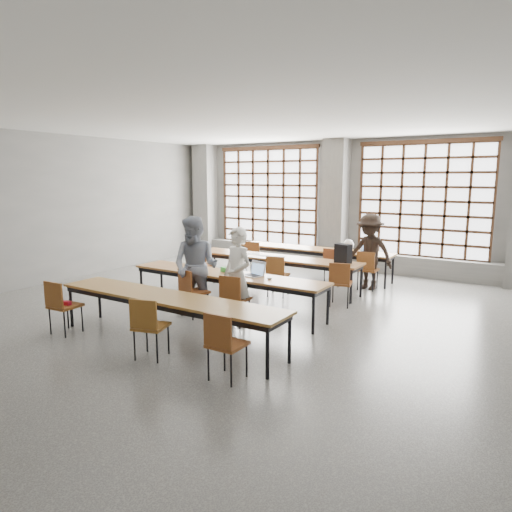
{
  "coord_description": "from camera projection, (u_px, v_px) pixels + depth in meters",
  "views": [
    {
      "loc": [
        4.82,
        -6.5,
        2.48
      ],
      "look_at": [
        0.48,
        0.4,
        1.07
      ],
      "focal_mm": 32.0,
      "sensor_mm": 36.0,
      "label": 1
    }
  ],
  "objects": [
    {
      "name": "floor",
      "position": [
        222.0,
        314.0,
        8.37
      ],
      "size": [
        11.0,
        11.0,
        0.0
      ],
      "primitive_type": "plane",
      "color": "#4C4C4A",
      "rests_on": "ground"
    },
    {
      "name": "ceiling",
      "position": [
        220.0,
        117.0,
        7.78
      ],
      "size": [
        11.0,
        11.0,
        0.0
      ],
      "primitive_type": "plane",
      "rotation": [
        3.14,
        0.0,
        0.0
      ],
      "color": "silver",
      "rests_on": "floor"
    },
    {
      "name": "wall_back",
      "position": [
        339.0,
        204.0,
        12.66
      ],
      "size": [
        10.0,
        0.0,
        10.0
      ],
      "primitive_type": "plane",
      "rotation": [
        1.57,
        0.0,
        0.0
      ],
      "color": "#5A5A58",
      "rests_on": "floor"
    },
    {
      "name": "wall_left",
      "position": [
        50.0,
        209.0,
        10.7
      ],
      "size": [
        0.0,
        11.0,
        11.0
      ],
      "primitive_type": "plane",
      "rotation": [
        1.57,
        0.0,
        1.57
      ],
      "color": "#5A5A58",
      "rests_on": "floor"
    },
    {
      "name": "column_left",
      "position": [
        205.0,
        200.0,
        14.79
      ],
      "size": [
        0.6,
        0.55,
        3.5
      ],
      "primitive_type": "cube",
      "color": "#595957",
      "rests_on": "floor"
    },
    {
      "name": "column_mid",
      "position": [
        335.0,
        205.0,
        12.43
      ],
      "size": [
        0.6,
        0.55,
        3.5
      ],
      "primitive_type": "cube",
      "color": "#595957",
      "rests_on": "floor"
    },
    {
      "name": "window_left",
      "position": [
        268.0,
        197.0,
        13.75
      ],
      "size": [
        3.32,
        0.12,
        3.0
      ],
      "color": "white",
      "rests_on": "wall_back"
    },
    {
      "name": "window_right",
      "position": [
        423.0,
        201.0,
        11.39
      ],
      "size": [
        3.32,
        0.12,
        3.0
      ],
      "color": "white",
      "rests_on": "wall_back"
    },
    {
      "name": "sill_ledge",
      "position": [
        335.0,
        258.0,
        12.75
      ],
      "size": [
        9.8,
        0.35,
        0.5
      ],
      "primitive_type": "cube",
      "color": "#595957",
      "rests_on": "floor"
    },
    {
      "name": "desk_row_a",
      "position": [
        313.0,
        251.0,
        11.43
      ],
      "size": [
        4.0,
        0.7,
        0.73
      ],
      "color": "brown",
      "rests_on": "floor"
    },
    {
      "name": "desk_row_b",
      "position": [
        275.0,
        259.0,
        10.25
      ],
      "size": [
        4.0,
        0.7,
        0.73
      ],
      "color": "brown",
      "rests_on": "floor"
    },
    {
      "name": "desk_row_c",
      "position": [
        226.0,
        277.0,
        8.46
      ],
      "size": [
        4.0,
        0.7,
        0.73
      ],
      "color": "brown",
      "rests_on": "floor"
    },
    {
      "name": "desk_row_d",
      "position": [
        167.0,
        300.0,
        6.83
      ],
      "size": [
        4.0,
        0.7,
        0.73
      ],
      "color": "brown",
      "rests_on": "floor"
    },
    {
      "name": "chair_back_left",
      "position": [
        254.0,
        254.0,
        11.66
      ],
      "size": [
        0.5,
        0.5,
        0.88
      ],
      "color": "brown",
      "rests_on": "floor"
    },
    {
      "name": "chair_back_mid",
      "position": [
        333.0,
        263.0,
        10.51
      ],
      "size": [
        0.42,
        0.43,
        0.88
      ],
      "color": "brown",
      "rests_on": "floor"
    },
    {
      "name": "chair_back_right",
      "position": [
        367.0,
        266.0,
        10.09
      ],
      "size": [
        0.43,
        0.44,
        0.88
      ],
      "color": "brown",
      "rests_on": "floor"
    },
    {
      "name": "chair_mid_left",
      "position": [
        202.0,
        262.0,
        10.58
      ],
      "size": [
        0.47,
        0.47,
        0.88
      ],
      "color": "brown",
      "rests_on": "floor"
    },
    {
      "name": "chair_mid_centre",
      "position": [
        277.0,
        272.0,
        9.53
      ],
      "size": [
        0.49,
        0.5,
        0.88
      ],
      "color": "brown",
      "rests_on": "floor"
    },
    {
      "name": "chair_mid_right",
      "position": [
        340.0,
        280.0,
        8.79
      ],
      "size": [
        0.51,
        0.51,
        0.88
      ],
      "color": "brown",
      "rests_on": "floor"
    },
    {
      "name": "chair_front_left",
      "position": [
        191.0,
        288.0,
        8.12
      ],
      "size": [
        0.51,
        0.52,
        0.88
      ],
      "color": "brown",
      "rests_on": "floor"
    },
    {
      "name": "chair_front_right",
      "position": [
        233.0,
        295.0,
        7.63
      ],
      "size": [
        0.46,
        0.46,
        0.88
      ],
      "color": "brown",
      "rests_on": "floor"
    },
    {
      "name": "chair_near_left",
      "position": [
        61.0,
        302.0,
        7.22
      ],
      "size": [
        0.45,
        0.45,
        0.88
      ],
      "color": "brown",
      "rests_on": "floor"
    },
    {
      "name": "chair_near_mid",
      "position": [
        148.0,
        322.0,
        6.21
      ],
      "size": [
        0.52,
        0.52,
        0.88
      ],
      "color": "brown",
      "rests_on": "floor"
    },
    {
      "name": "chair_near_right",
      "position": [
        224.0,
        340.0,
        5.54
      ],
      "size": [
        0.42,
        0.43,
        0.88
      ],
      "color": "brown",
      "rests_on": "floor"
    },
    {
      "name": "student_male",
      "position": [
        237.0,
        276.0,
        7.69
      ],
      "size": [
        0.69,
        0.54,
        1.67
      ],
      "primitive_type": "imported",
      "rotation": [
        0.0,
        0.0,
        -0.26
      ],
      "color": "white",
      "rests_on": "floor"
    },
    {
      "name": "student_female",
      "position": [
        196.0,
        267.0,
        8.16
      ],
      "size": [
        1.01,
        0.86,
        1.81
      ],
      "primitive_type": "imported",
      "rotation": [
        0.0,
        0.0,
        0.22
      ],
      "color": "#19294C",
      "rests_on": "floor"
    },
    {
      "name": "student_back",
      "position": [
        369.0,
        252.0,
        10.15
      ],
      "size": [
        1.17,
        0.78,
        1.69
      ],
      "primitive_type": "imported",
      "rotation": [
        0.0,
        0.0,
        -0.14
      ],
      "color": "black",
      "rests_on": "floor"
    },
    {
      "name": "laptop_front",
      "position": [
        255.0,
        272.0,
        8.23
      ],
      "size": [
        0.43,
        0.39,
        0.26
      ],
      "color": "#B4B4B9",
      "rests_on": "desk_row_c"
    },
    {
      "name": "laptop_back",
      "position": [
        367.0,
        250.0,
        10.8
      ],
      "size": [
        0.37,
        0.32,
        0.26
      ],
      "color": "#B2B2B7",
      "rests_on": "desk_row_a"
    },
    {
      "name": "mouse",
      "position": [
        270.0,
        278.0,
        7.93
      ],
      "size": [
        0.11,
        0.08,
        0.04
      ],
      "primitive_type": "ellipsoid",
      "rotation": [
        0.0,
        0.0,
        0.21
      ],
      "color": "silver",
      "rests_on": "desk_row_c"
    },
    {
      "name": "green_box",
      "position": [
        226.0,
        270.0,
        8.53
      ],
      "size": [
        0.27,
        0.16,
        0.09
      ],
      "primitive_type": "cube",
      "rotation": [
        0.0,
        0.0,
        -0.28
      ],
      "color": "green",
      "rests_on": "desk_row_c"
    },
    {
      "name": "phone",
      "position": [
        231.0,
        275.0,
        8.27
      ],
      "size": [
        0.14,
        0.09,
        0.01
      ],
      "primitive_type": "cube",
      "rotation": [
        0.0,
        0.0,
        0.26
      ],
      "color": "black",
      "rests_on": "desk_row_c"
    },
    {
      "name": "paper_sheet_a",
      "position": [
        253.0,
        254.0,
        10.59
      ],
      "size": [
        0.36,
        0.33,
        0.0
      ],
      "primitive_type": "cube",
      "rotation": [
        0.0,
        0.0,
        0.52
      ],
      "color": "silver",
      "rests_on": "desk_row_b"
    },
    {
      "name": "paper_sheet_b",
      "position": [
        262.0,
        256.0,
        10.35
      ],
      "size": [
        0.33,
        0.26,
        0.0
      ],
      "primitive_type": "cube",
      "rotation": [
        0.0,
        0.0,
        0.17
      ],
      "color": "silver",
      "rests_on": "desk_row_b"
    },
    {
      "name": "paper_sheet_c",
      "position": [
        279.0,
        257.0,
        10.18
      ],
      "size": [
        0.36,
        0.31,
        0.0
      ],
      "primitive_type": "cube",
      "rotation": [
        0.0,
        0.0,
        0.41
      ],
      "color": "white",
      "rests_on": "desk_row_b"
    },
    {
      "name": "backpack",
      "position": [
        343.0,
        254.0,
        9.4
      ],
      "size": [
        0.36,
        0.27,
        0.4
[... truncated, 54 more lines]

